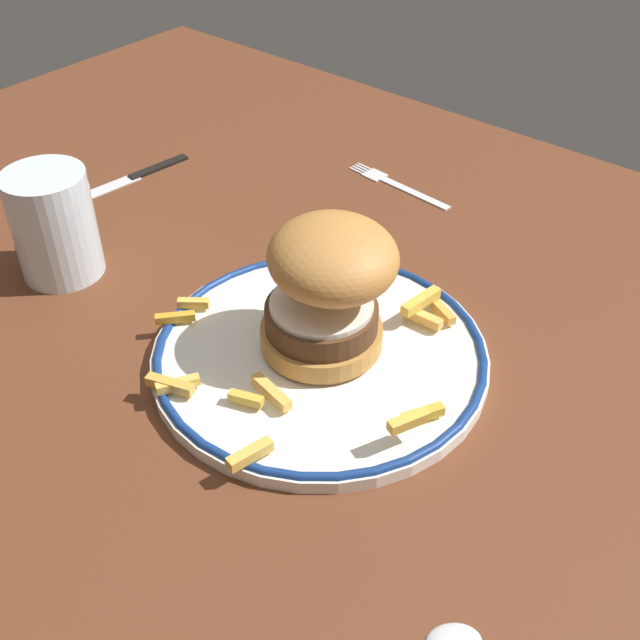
% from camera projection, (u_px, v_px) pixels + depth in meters
% --- Properties ---
extents(ground_plane, '(1.36, 0.97, 0.04)m').
position_uv_depth(ground_plane, '(292.00, 342.00, 0.73)').
color(ground_plane, '#5C301B').
extents(dinner_plate, '(0.29, 0.29, 0.02)m').
position_uv_depth(dinner_plate, '(320.00, 354.00, 0.68)').
color(dinner_plate, white).
rests_on(dinner_plate, ground_plane).
extents(burger, '(0.14, 0.14, 0.12)m').
position_uv_depth(burger, '(328.00, 285.00, 0.64)').
color(burger, '#BC803C').
rests_on(burger, dinner_plate).
extents(fries_pile, '(0.27, 0.27, 0.03)m').
position_uv_depth(fries_pile, '(313.00, 349.00, 0.66)').
color(fries_pile, gold).
rests_on(fries_pile, dinner_plate).
extents(water_glass, '(0.08, 0.08, 0.11)m').
position_uv_depth(water_glass, '(56.00, 232.00, 0.76)').
color(water_glass, silver).
rests_on(water_glass, ground_plane).
extents(fork, '(0.14, 0.03, 0.00)m').
position_uv_depth(fork, '(396.00, 184.00, 0.92)').
color(fork, silver).
rests_on(fork, ground_plane).
extents(knife, '(0.04, 0.18, 0.01)m').
position_uv_depth(knife, '(134.00, 176.00, 0.93)').
color(knife, black).
rests_on(knife, ground_plane).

